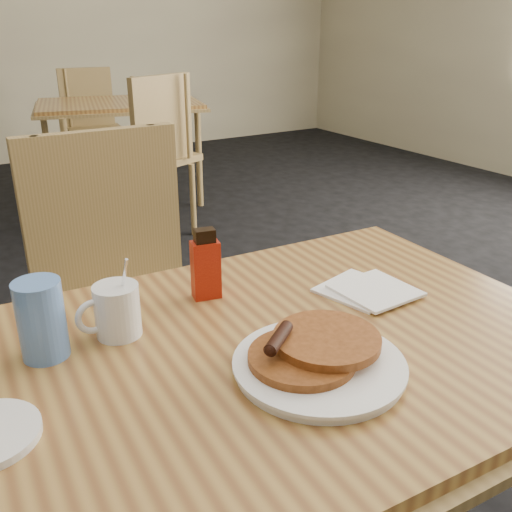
# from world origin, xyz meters

# --- Properties ---
(main_table) EXTENTS (1.23, 0.86, 0.75)m
(main_table) POSITION_xyz_m (-0.00, -0.08, 0.71)
(main_table) COLOR #A5793A
(main_table) RESTS_ON floor
(neighbor_table) EXTENTS (1.27, 1.01, 0.75)m
(neighbor_table) POSITION_xyz_m (0.84, 3.13, 0.70)
(neighbor_table) COLOR #A5793A
(neighbor_table) RESTS_ON floor
(chair_main_far) EXTENTS (0.46, 0.46, 1.00)m
(chair_main_far) POSITION_xyz_m (-0.02, 0.65, 0.60)
(chair_main_far) COLOR #9B7D49
(chair_main_far) RESTS_ON floor
(chair_neighbor_far) EXTENTS (0.46, 0.47, 0.92)m
(chair_neighbor_far) POSITION_xyz_m (0.85, 3.87, 0.55)
(chair_neighbor_far) COLOR #9B7D49
(chair_neighbor_far) RESTS_ON floor
(chair_neighbor_near) EXTENTS (0.58, 0.59, 0.99)m
(chair_neighbor_near) POSITION_xyz_m (0.81, 2.40, 0.59)
(chair_neighbor_near) COLOR #9B7D49
(chair_neighbor_near) RESTS_ON floor
(pancake_plate) EXTENTS (0.28, 0.28, 0.07)m
(pancake_plate) POSITION_xyz_m (0.03, -0.19, 0.77)
(pancake_plate) COLOR white
(pancake_plate) RESTS_ON main_table
(coffee_mug) EXTENTS (0.12, 0.08, 0.15)m
(coffee_mug) POSITION_xyz_m (-0.21, 0.09, 0.80)
(coffee_mug) COLOR white
(coffee_mug) RESTS_ON main_table
(syrup_bottle) EXTENTS (0.06, 0.05, 0.15)m
(syrup_bottle) POSITION_xyz_m (-0.00, 0.14, 0.82)
(syrup_bottle) COLOR maroon
(syrup_bottle) RESTS_ON main_table
(napkin_stack) EXTENTS (0.18, 0.19, 0.01)m
(napkin_stack) POSITION_xyz_m (0.29, -0.02, 0.76)
(napkin_stack) COLOR white
(napkin_stack) RESTS_ON main_table
(blue_tumbler) EXTENTS (0.08, 0.08, 0.14)m
(blue_tumbler) POSITION_xyz_m (-0.33, 0.08, 0.82)
(blue_tumbler) COLOR #5884CF
(blue_tumbler) RESTS_ON main_table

